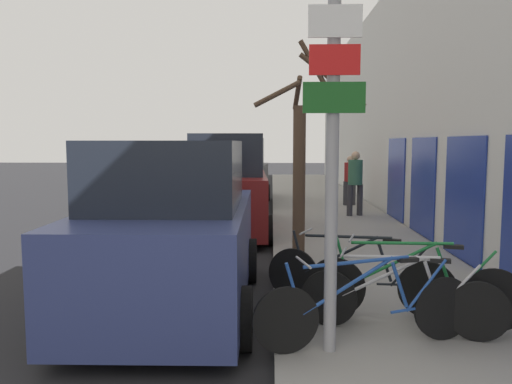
% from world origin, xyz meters
% --- Properties ---
extents(ground_plane, '(80.00, 80.00, 0.00)m').
position_xyz_m(ground_plane, '(0.00, 11.20, 0.00)').
color(ground_plane, black).
extents(sidewalk_curb, '(3.20, 32.00, 0.15)m').
position_xyz_m(sidewalk_curb, '(2.60, 14.00, 0.07)').
color(sidewalk_curb, gray).
rests_on(sidewalk_curb, ground).
extents(building_facade, '(0.23, 32.00, 6.50)m').
position_xyz_m(building_facade, '(4.35, 13.92, 3.22)').
color(building_facade, silver).
rests_on(building_facade, ground).
extents(signpost, '(0.57, 0.14, 3.38)m').
position_xyz_m(signpost, '(1.53, 3.54, 1.99)').
color(signpost, '#939399').
rests_on(signpost, sidewalk_curb).
extents(bicycle_0, '(2.26, 0.66, 0.90)m').
position_xyz_m(bicycle_0, '(1.91, 3.65, 0.54)').
color(bicycle_0, black).
rests_on(bicycle_0, sidewalk_curb).
extents(bicycle_1, '(2.06, 0.66, 0.85)m').
position_xyz_m(bicycle_1, '(2.33, 4.00, 0.52)').
color(bicycle_1, black).
rests_on(bicycle_1, sidewalk_curb).
extents(bicycle_2, '(2.28, 0.72, 0.94)m').
position_xyz_m(bicycle_2, '(2.52, 4.31, 0.55)').
color(bicycle_2, black).
rests_on(bicycle_2, sidewalk_curb).
extents(bicycle_3, '(2.13, 0.92, 0.92)m').
position_xyz_m(bicycle_3, '(2.00, 4.78, 0.54)').
color(bicycle_3, black).
rests_on(bicycle_3, sidewalk_curb).
extents(parked_car_0, '(2.14, 4.13, 2.17)m').
position_xyz_m(parked_car_0, '(-0.29, 5.09, 0.99)').
color(parked_car_0, navy).
rests_on(parked_car_0, ground).
extents(parked_car_1, '(2.10, 4.30, 2.34)m').
position_xyz_m(parked_car_1, '(-0.05, 10.41, 1.06)').
color(parked_car_1, maroon).
rests_on(parked_car_1, ground).
extents(parked_car_2, '(2.26, 4.59, 2.31)m').
position_xyz_m(parked_car_2, '(-0.22, 15.80, 1.04)').
color(parked_car_2, black).
rests_on(parked_car_2, ground).
extents(pedestrian_near, '(0.41, 0.35, 1.57)m').
position_xyz_m(pedestrian_near, '(3.46, 14.85, 1.06)').
color(pedestrian_near, '#333338').
rests_on(pedestrian_near, sidewalk_curb).
extents(pedestrian_far, '(0.45, 0.39, 1.76)m').
position_xyz_m(pedestrian_far, '(3.25, 12.54, 1.17)').
color(pedestrian_far, '#333338').
rests_on(pedestrian_far, sidewalk_curb).
extents(street_tree, '(1.97, 0.86, 3.76)m').
position_xyz_m(street_tree, '(1.49, 7.62, 1.83)').
color(street_tree, '#4C3828').
rests_on(street_tree, sidewalk_curb).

